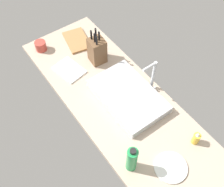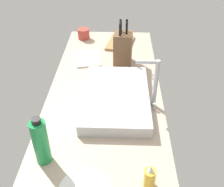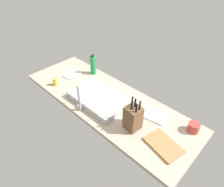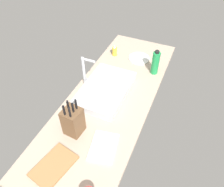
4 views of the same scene
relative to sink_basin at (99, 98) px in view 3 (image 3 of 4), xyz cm
name	(u,v)px [view 3 (image 3 of 4)]	position (x,y,z in cm)	size (l,w,h in cm)	color
countertop_slab	(105,100)	(-2.06, -6.69, -4.95)	(188.22, 65.79, 3.50)	tan
sink_basin	(99,98)	(0.00, 0.00, 0.00)	(55.46, 35.71, 6.39)	#B7BABF
faucet	(80,96)	(2.39, 19.36, 12.95)	(5.50, 12.28, 28.09)	#B7BABF
knife_block	(133,118)	(-44.72, 3.58, 7.85)	(13.10, 12.85, 29.27)	brown
cutting_board	(163,145)	(-73.69, 1.72, -2.30)	(27.54, 17.95, 1.80)	#9E7042
soap_bottle	(55,81)	(53.16, 14.21, 1.66)	(4.78, 4.78, 11.50)	gold
water_bottle	(93,65)	(41.74, -30.18, 7.90)	(6.72, 6.72, 23.68)	#1E8E47
dinner_plate	(72,74)	(56.92, -10.75, -2.60)	(20.87, 20.87, 1.20)	silver
dish_towel	(153,114)	(-48.87, -20.86, -2.60)	(23.63, 16.89, 1.20)	white
coffee_mug	(194,127)	(-82.68, -27.77, 0.82)	(9.19, 9.19, 8.03)	#B23D33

